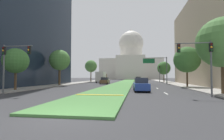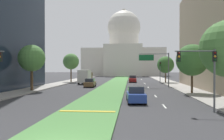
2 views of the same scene
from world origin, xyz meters
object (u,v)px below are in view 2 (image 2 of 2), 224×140
Objects in this scene: street_tree_left_mid at (32,58)px; street_tree_left_far at (71,62)px; capitol_building at (124,52)px; sedan_distant at (133,79)px; traffic_light_near_right at (204,66)px; sedan_midblock at (90,83)px; box_truck_delivery at (85,77)px; traffic_light_far_right at (160,69)px; street_tree_right_mid at (192,60)px; street_tree_right_far at (166,65)px; sedan_lead_stopped at (136,95)px; overhead_guide_sign at (157,63)px.

street_tree_left_mid is 22.20m from street_tree_left_far.
sedan_distant is (3.90, -52.28, -10.21)m from capitol_building.
capitol_building is at bearing 95.91° from traffic_light_near_right.
sedan_midblock is 8.96m from box_truck_delivery.
street_tree_left_far is (-11.59, -53.76, -5.77)m from capitol_building.
traffic_light_far_right is at bearing -79.46° from capitol_building.
street_tree_right_mid is at bearing -45.60° from street_tree_left_far.
traffic_light_far_right is 1.17× the size of sedan_midblock.
street_tree_right_far is 33.66m from sedan_lead_stopped.
sedan_midblock is at bearing -93.68° from capitol_building.
street_tree_right_mid is (3.61, -11.02, 0.09)m from overhead_guide_sign.
overhead_guide_sign is at bearing 108.13° from street_tree_right_mid.
street_tree_left_far is (0.44, 22.19, 0.09)m from street_tree_left_mid.
box_truck_delivery is (-16.45, 32.82, -2.12)m from traffic_light_near_right.
street_tree_left_far is (-21.92, 1.78, 1.94)m from traffic_light_far_right.
street_tree_right_mid is 0.96× the size of street_tree_left_far.
street_tree_right_mid is at bearing -72.40° from sedan_distant.
sedan_midblock is (-13.81, 24.30, -3.02)m from traffic_light_near_right.
street_tree_left_far is 1.14× the size of box_truck_delivery.
overhead_guide_sign reaches higher than sedan_distant.
street_tree_right_mid is (1.68, -22.31, 1.43)m from traffic_light_far_right.
box_truck_delivery is (-6.96, -58.77, -9.34)m from capitol_building.
sedan_lead_stopped is (-8.00, -8.67, -3.94)m from street_tree_right_mid.
capitol_building is 79.03m from street_tree_right_mid.
capitol_building reaches higher than traffic_light_near_right.
box_truck_delivery is at bearing -149.14° from sedan_distant.
traffic_light_far_right is (0.84, 36.04, -0.48)m from traffic_light_near_right.
capitol_building is 57.02m from traffic_light_far_right.
street_tree_right_mid is (12.01, -77.86, -6.28)m from capitol_building.
box_truck_delivery is (-10.86, -6.49, 0.87)m from sedan_distant.
traffic_light_near_right is 0.80× the size of street_tree_right_far.
capitol_building is at bearing 92.65° from sedan_lead_stopped.
sedan_distant is at bearing 30.86° from box_truck_delivery.
overhead_guide_sign is 0.89× the size of street_tree_left_mid.
capitol_building is 5.77× the size of box_truck_delivery.
traffic_light_far_right is 30.33m from street_tree_left_mid.
traffic_light_far_right is 22.07m from street_tree_left_far.
street_tree_right_far is at bearing -77.65° from capitol_building.
street_tree_right_mid is (24.04, -1.90, -0.42)m from street_tree_left_mid.
sedan_lead_stopped is at bearing -101.53° from traffic_light_far_right.
box_truck_delivery is (-2.64, 8.51, 0.90)m from sedan_midblock.
sedan_midblock is at bearing -72.79° from box_truck_delivery.
street_tree_right_mid reaches higher than overhead_guide_sign.
street_tree_right_mid is at bearing -81.23° from capitol_building.
street_tree_right_mid is 1.57× the size of sedan_midblock.
street_tree_left_far is (-21.07, 37.83, 1.46)m from traffic_light_near_right.
traffic_light_near_right and traffic_light_far_right have the same top height.
street_tree_left_mid is 24.12m from street_tree_right_mid.
box_truck_delivery reaches higher than sedan_lead_stopped.
street_tree_left_mid is at bearing -99.00° from capitol_building.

